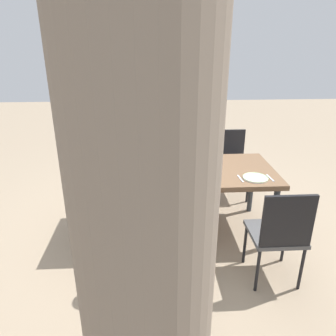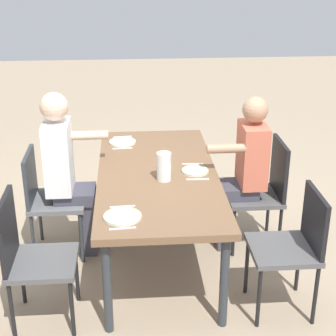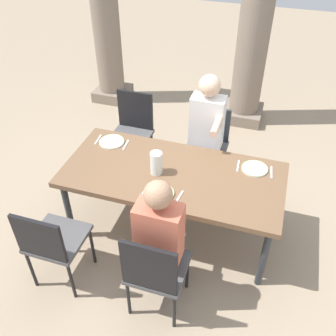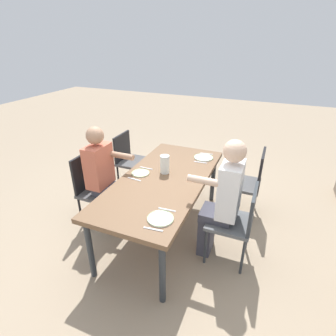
% 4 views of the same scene
% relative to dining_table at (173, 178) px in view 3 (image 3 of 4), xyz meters
% --- Properties ---
extents(ground_plane, '(16.00, 16.00, 0.00)m').
position_rel_dining_table_xyz_m(ground_plane, '(0.00, 0.00, -0.68)').
color(ground_plane, gray).
extents(dining_table, '(1.98, 0.92, 0.74)m').
position_rel_dining_table_xyz_m(dining_table, '(0.00, 0.00, 0.00)').
color(dining_table, brown).
rests_on(dining_table, ground).
extents(chair_west_north, '(0.44, 0.44, 0.92)m').
position_rel_dining_table_xyz_m(chair_west_north, '(-0.75, 0.88, -0.15)').
color(chair_west_north, '#4F4F50').
rests_on(chair_west_north, ground).
extents(chair_west_south, '(0.44, 0.44, 0.89)m').
position_rel_dining_table_xyz_m(chair_west_south, '(-0.75, -0.88, -0.15)').
color(chair_west_south, '#4F4F50').
rests_on(chair_west_south, ground).
extents(chair_mid_north, '(0.44, 0.44, 0.88)m').
position_rel_dining_table_xyz_m(chair_mid_north, '(0.13, 0.88, -0.16)').
color(chair_mid_north, '#5B5E61').
rests_on(chair_mid_north, ground).
extents(chair_mid_south, '(0.44, 0.44, 0.92)m').
position_rel_dining_table_xyz_m(chair_mid_south, '(0.13, -0.88, -0.16)').
color(chair_mid_south, '#4F4F50').
rests_on(chair_mid_south, ground).
extents(diner_woman_green, '(0.34, 0.49, 1.29)m').
position_rel_dining_table_xyz_m(diner_woman_green, '(0.13, -0.70, 0.01)').
color(diner_woman_green, '#3F3F4C').
rests_on(diner_woman_green, ground).
extents(diner_man_white, '(0.34, 0.50, 1.35)m').
position_rel_dining_table_xyz_m(diner_man_white, '(0.13, 0.71, 0.05)').
color(diner_man_white, '#3F3F4C').
rests_on(diner_man_white, ground).
extents(stone_column_near, '(0.50, 0.50, 2.82)m').
position_rel_dining_table_xyz_m(stone_column_near, '(-1.70, 2.35, 0.71)').
color(stone_column_near, gray).
rests_on(stone_column_near, ground).
extents(stone_column_centre, '(0.53, 0.53, 2.83)m').
position_rel_dining_table_xyz_m(stone_column_centre, '(0.34, 2.35, 0.72)').
color(stone_column_centre, gray).
rests_on(stone_column_centre, ground).
extents(plate_0, '(0.25, 0.25, 0.02)m').
position_rel_dining_table_xyz_m(plate_0, '(-0.71, 0.27, 0.07)').
color(plate_0, white).
rests_on(plate_0, dining_table).
extents(fork_0, '(0.03, 0.17, 0.01)m').
position_rel_dining_table_xyz_m(fork_0, '(-0.86, 0.27, 0.06)').
color(fork_0, silver).
rests_on(fork_0, dining_table).
extents(spoon_0, '(0.03, 0.17, 0.01)m').
position_rel_dining_table_xyz_m(spoon_0, '(-0.56, 0.27, 0.06)').
color(spoon_0, silver).
rests_on(spoon_0, dining_table).
extents(plate_1, '(0.21, 0.21, 0.02)m').
position_rel_dining_table_xyz_m(plate_1, '(-0.01, -0.29, 0.07)').
color(plate_1, silver).
rests_on(plate_1, dining_table).
extents(fork_1, '(0.02, 0.17, 0.01)m').
position_rel_dining_table_xyz_m(fork_1, '(-0.16, -0.29, 0.06)').
color(fork_1, silver).
rests_on(fork_1, dining_table).
extents(spoon_1, '(0.03, 0.17, 0.01)m').
position_rel_dining_table_xyz_m(spoon_1, '(0.14, -0.29, 0.06)').
color(spoon_1, silver).
rests_on(spoon_1, dining_table).
extents(plate_2, '(0.24, 0.24, 0.02)m').
position_rel_dining_table_xyz_m(plate_2, '(0.69, 0.27, 0.07)').
color(plate_2, white).
rests_on(plate_2, dining_table).
extents(fork_2, '(0.03, 0.17, 0.01)m').
position_rel_dining_table_xyz_m(fork_2, '(0.54, 0.27, 0.06)').
color(fork_2, silver).
rests_on(fork_2, dining_table).
extents(spoon_2, '(0.03, 0.17, 0.01)m').
position_rel_dining_table_xyz_m(spoon_2, '(0.84, 0.27, 0.06)').
color(spoon_2, silver).
rests_on(spoon_2, dining_table).
extents(water_pitcher, '(0.11, 0.11, 0.22)m').
position_rel_dining_table_xyz_m(water_pitcher, '(-0.14, -0.04, 0.16)').
color(water_pitcher, white).
rests_on(water_pitcher, dining_table).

